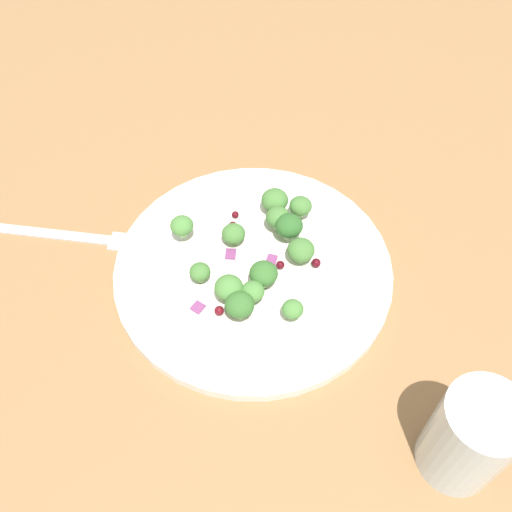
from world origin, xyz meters
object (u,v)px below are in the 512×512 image
object	(u,v)px
broccoli_floret_1	(264,274)
broccoli_floret_2	(301,250)
plate	(256,267)
water_glass	(470,437)
broccoli_floret_0	(289,226)
fork	(70,236)

from	to	relation	value
broccoli_floret_1	broccoli_floret_2	bearing A→B (deg)	157.81
plate	broccoli_floret_1	world-z (taller)	broccoli_floret_1
plate	broccoli_floret_1	xyz separation A→B (cm)	(1.97, 1.93, 2.42)
broccoli_floret_2	water_glass	world-z (taller)	water_glass
broccoli_floret_0	fork	world-z (taller)	broccoli_floret_0
plate	water_glass	world-z (taller)	water_glass
broccoli_floret_0	water_glass	world-z (taller)	water_glass
broccoli_floret_2	fork	distance (cm)	25.47
broccoli_floret_1	water_glass	distance (cm)	23.29
broccoli_floret_2	water_glass	distance (cm)	23.46
plate	broccoli_floret_1	bearing A→B (deg)	44.42
broccoli_floret_1	broccoli_floret_2	size ratio (longest dim) A/B	1.01
fork	water_glass	distance (cm)	44.55
broccoli_floret_0	fork	xyz separation A→B (cm)	(10.27, -21.54, -3.19)
broccoli_floret_0	water_glass	distance (cm)	26.50
plate	fork	xyz separation A→B (cm)	(5.68, -20.14, -0.61)
broccoli_floret_1	water_glass	size ratio (longest dim) A/B	0.29
fork	broccoli_floret_1	bearing A→B (deg)	99.56
plate	water_glass	size ratio (longest dim) A/B	2.89
broccoli_floret_0	water_glass	bearing A→B (deg)	58.80
broccoli_floret_1	plate	bearing A→B (deg)	-135.58
broccoli_floret_0	water_glass	size ratio (longest dim) A/B	0.30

